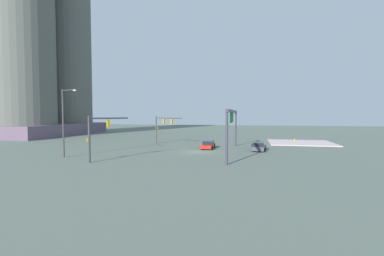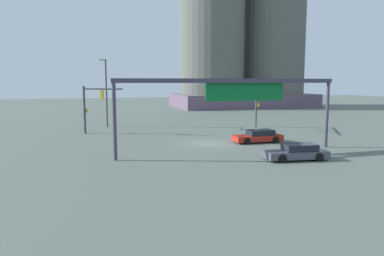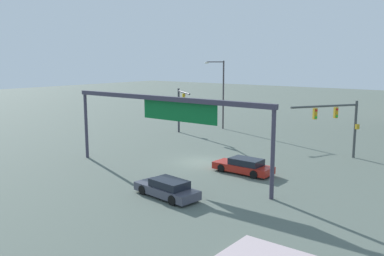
{
  "view_description": "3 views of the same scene",
  "coord_description": "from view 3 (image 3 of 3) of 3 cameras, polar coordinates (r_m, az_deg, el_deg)",
  "views": [
    {
      "loc": [
        -39.18,
        -7.37,
        5.52
      ],
      "look_at": [
        -0.74,
        0.8,
        3.55
      ],
      "focal_mm": 25.72,
      "sensor_mm": 36.0,
      "label": 1
    },
    {
      "loc": [
        -11.66,
        -32.17,
        5.88
      ],
      "look_at": [
        -2.08,
        -0.99,
        1.69
      ],
      "focal_mm": 34.09,
      "sensor_mm": 36.0,
      "label": 2
    },
    {
      "loc": [
        20.98,
        -28.14,
        8.83
      ],
      "look_at": [
        -1.94,
        1.22,
        2.67
      ],
      "focal_mm": 38.89,
      "sensor_mm": 36.0,
      "label": 3
    }
  ],
  "objects": [
    {
      "name": "traffic_signal_near_corner",
      "position": [
        38.82,
        19.54,
        1.23
      ],
      "size": [
        4.1,
        5.95,
        5.19
      ],
      "rotation": [
        0.0,
        0.0,
        -2.13
      ],
      "color": "#3F4343",
      "rests_on": "ground"
    },
    {
      "name": "overhead_sign_gantry",
      "position": [
        31.37,
        -3.57,
        2.52
      ],
      "size": [
        18.97,
        0.43,
        6.1
      ],
      "color": "#3A3648",
      "rests_on": "ground"
    },
    {
      "name": "ground_plane",
      "position": [
        36.19,
        1.23,
        -4.73
      ],
      "size": [
        201.08,
        201.08,
        0.0
      ],
      "primitive_type": "plane",
      "color": "#576359"
    },
    {
      "name": "streetlamp_curved_arm",
      "position": [
        52.94,
        4.03,
        5.28
      ],
      "size": [
        1.25,
        2.81,
        8.67
      ],
      "rotation": [
        0.0,
        0.0,
        -1.93
      ],
      "color": "#3D383B",
      "rests_on": "ground"
    },
    {
      "name": "sedan_car_waiting_far",
      "position": [
        27.2,
        -3.41,
        -8.29
      ],
      "size": [
        4.85,
        2.26,
        1.21
      ],
      "rotation": [
        0.0,
        0.0,
        3.02
      ],
      "color": "#444654",
      "rests_on": "ground"
    },
    {
      "name": "traffic_signal_opposite_side",
      "position": [
        49.63,
        -1.54,
        3.31
      ],
      "size": [
        4.13,
        3.33,
        5.36
      ],
      "rotation": [
        0.0,
        0.0,
        -0.63
      ],
      "color": "#36373F",
      "rests_on": "ground"
    },
    {
      "name": "sedan_car_approaching",
      "position": [
        32.93,
        7.12,
        -5.2
      ],
      "size": [
        4.79,
        1.88,
        1.21
      ],
      "rotation": [
        0.0,
        0.0,
        3.13
      ],
      "color": "#B12218",
      "rests_on": "ground"
    }
  ]
}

